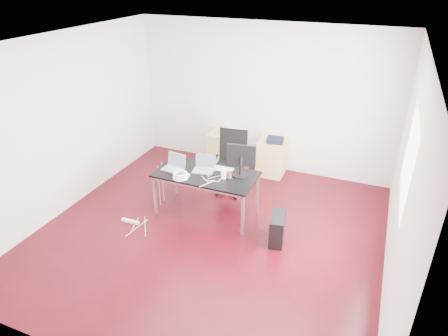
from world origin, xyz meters
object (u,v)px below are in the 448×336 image
at_px(office_chair, 231,159).
at_px(pc_tower, 277,229).
at_px(desk, 206,176).
at_px(filing_cabinet_left, 223,149).
at_px(filing_cabinet_right, 272,157).

height_order(office_chair, pc_tower, office_chair).
height_order(desk, filing_cabinet_left, desk).
relative_size(filing_cabinet_left, filing_cabinet_right, 1.00).
distance_m(office_chair, filing_cabinet_right, 1.03).
bearing_deg(filing_cabinet_right, filing_cabinet_left, 180.00).
bearing_deg(filing_cabinet_left, desk, -75.91).
bearing_deg(office_chair, desk, -102.57).
xyz_separation_m(filing_cabinet_left, pc_tower, (1.71, -2.04, -0.13)).
bearing_deg(desk, filing_cabinet_left, 104.09).
bearing_deg(filing_cabinet_left, filing_cabinet_right, 0.00).
height_order(office_chair, filing_cabinet_left, office_chair).
bearing_deg(pc_tower, desk, 157.02).
distance_m(office_chair, pc_tower, 1.72).
distance_m(desk, pc_tower, 1.38).
height_order(desk, filing_cabinet_right, desk).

